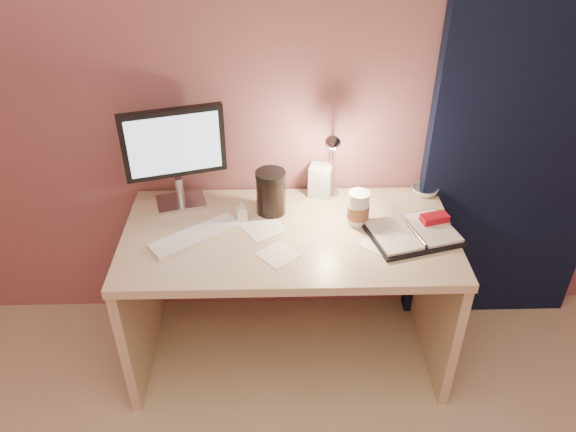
{
  "coord_description": "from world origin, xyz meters",
  "views": [
    {
      "loc": [
        -0.05,
        -0.52,
        2.12
      ],
      "look_at": [
        -0.01,
        1.33,
        0.85
      ],
      "focal_mm": 35.0,
      "sensor_mm": 36.0,
      "label": 1
    }
  ],
  "objects_px": {
    "monitor": "(174,149)",
    "desk_lamp": "(336,161)",
    "bowl": "(425,191)",
    "lotion_bottle": "(241,211)",
    "coffee_cup": "(358,209)",
    "planner": "(415,232)",
    "product_box": "(321,181)",
    "desk": "(288,263)",
    "dark_jar": "(271,195)",
    "clear_cup": "(395,213)",
    "keyboard": "(195,236)"
  },
  "relations": [
    {
      "from": "planner",
      "to": "dark_jar",
      "type": "xyz_separation_m",
      "value": [
        -0.6,
        0.19,
        0.08
      ]
    },
    {
      "from": "clear_cup",
      "to": "dark_jar",
      "type": "xyz_separation_m",
      "value": [
        -0.52,
        0.14,
        0.01
      ]
    },
    {
      "from": "clear_cup",
      "to": "dark_jar",
      "type": "bearing_deg",
      "value": 164.94
    },
    {
      "from": "desk",
      "to": "lotion_bottle",
      "type": "bearing_deg",
      "value": 174.27
    },
    {
      "from": "keyboard",
      "to": "dark_jar",
      "type": "distance_m",
      "value": 0.37
    },
    {
      "from": "lotion_bottle",
      "to": "dark_jar",
      "type": "xyz_separation_m",
      "value": [
        0.13,
        0.07,
        0.04
      ]
    },
    {
      "from": "monitor",
      "to": "keyboard",
      "type": "xyz_separation_m",
      "value": [
        0.09,
        -0.26,
        -0.27
      ]
    },
    {
      "from": "desk",
      "to": "dark_jar",
      "type": "relative_size",
      "value": 7.76
    },
    {
      "from": "desk",
      "to": "product_box",
      "type": "distance_m",
      "value": 0.4
    },
    {
      "from": "bowl",
      "to": "desk_lamp",
      "type": "bearing_deg",
      "value": -168.7
    },
    {
      "from": "desk",
      "to": "bowl",
      "type": "distance_m",
      "value": 0.72
    },
    {
      "from": "desk_lamp",
      "to": "planner",
      "type": "bearing_deg",
      "value": -29.89
    },
    {
      "from": "monitor",
      "to": "desk_lamp",
      "type": "xyz_separation_m",
      "value": [
        0.69,
        -0.04,
        -0.05
      ]
    },
    {
      "from": "desk",
      "to": "product_box",
      "type": "xyz_separation_m",
      "value": [
        0.15,
        0.22,
        0.3
      ]
    },
    {
      "from": "desk",
      "to": "planner",
      "type": "distance_m",
      "value": 0.59
    },
    {
      "from": "keyboard",
      "to": "bowl",
      "type": "relative_size",
      "value": 3.16
    },
    {
      "from": "lotion_bottle",
      "to": "product_box",
      "type": "bearing_deg",
      "value": 29.62
    },
    {
      "from": "clear_cup",
      "to": "desk_lamp",
      "type": "bearing_deg",
      "value": 142.45
    },
    {
      "from": "keyboard",
      "to": "dark_jar",
      "type": "height_order",
      "value": "dark_jar"
    },
    {
      "from": "coffee_cup",
      "to": "dark_jar",
      "type": "height_order",
      "value": "dark_jar"
    },
    {
      "from": "keyboard",
      "to": "bowl",
      "type": "bearing_deg",
      "value": -18.85
    },
    {
      "from": "keyboard",
      "to": "clear_cup",
      "type": "height_order",
      "value": "clear_cup"
    },
    {
      "from": "coffee_cup",
      "to": "bowl",
      "type": "relative_size",
      "value": 1.24
    },
    {
      "from": "bowl",
      "to": "desk_lamp",
      "type": "xyz_separation_m",
      "value": [
        -0.43,
        -0.09,
        0.21
      ]
    },
    {
      "from": "coffee_cup",
      "to": "product_box",
      "type": "relative_size",
      "value": 1.0
    },
    {
      "from": "monitor",
      "to": "planner",
      "type": "xyz_separation_m",
      "value": [
        1.01,
        -0.26,
        -0.26
      ]
    },
    {
      "from": "coffee_cup",
      "to": "planner",
      "type": "bearing_deg",
      "value": -21.96
    },
    {
      "from": "dark_jar",
      "to": "product_box",
      "type": "height_order",
      "value": "dark_jar"
    },
    {
      "from": "monitor",
      "to": "desk",
      "type": "bearing_deg",
      "value": -34.75
    },
    {
      "from": "monitor",
      "to": "bowl",
      "type": "bearing_deg",
      "value": -13.28
    },
    {
      "from": "planner",
      "to": "coffee_cup",
      "type": "xyz_separation_m",
      "value": [
        -0.23,
        0.09,
        0.06
      ]
    },
    {
      "from": "coffee_cup",
      "to": "product_box",
      "type": "height_order",
      "value": "same"
    },
    {
      "from": "monitor",
      "to": "desk_lamp",
      "type": "distance_m",
      "value": 0.69
    },
    {
      "from": "clear_cup",
      "to": "dark_jar",
      "type": "height_order",
      "value": "dark_jar"
    },
    {
      "from": "lotion_bottle",
      "to": "desk_lamp",
      "type": "xyz_separation_m",
      "value": [
        0.41,
        0.11,
        0.18
      ]
    },
    {
      "from": "monitor",
      "to": "clear_cup",
      "type": "distance_m",
      "value": 0.97
    },
    {
      "from": "bowl",
      "to": "lotion_bottle",
      "type": "height_order",
      "value": "lotion_bottle"
    },
    {
      "from": "planner",
      "to": "bowl",
      "type": "bearing_deg",
      "value": 54.96
    },
    {
      "from": "desk",
      "to": "desk_lamp",
      "type": "distance_m",
      "value": 0.52
    },
    {
      "from": "clear_cup",
      "to": "dark_jar",
      "type": "distance_m",
      "value": 0.54
    },
    {
      "from": "dark_jar",
      "to": "desk_lamp",
      "type": "xyz_separation_m",
      "value": [
        0.28,
        0.04,
        0.14
      ]
    },
    {
      "from": "coffee_cup",
      "to": "desk_lamp",
      "type": "distance_m",
      "value": 0.23
    },
    {
      "from": "bowl",
      "to": "dark_jar",
      "type": "relative_size",
      "value": 0.67
    },
    {
      "from": "clear_cup",
      "to": "lotion_bottle",
      "type": "relative_size",
      "value": 1.66
    },
    {
      "from": "clear_cup",
      "to": "desk_lamp",
      "type": "xyz_separation_m",
      "value": [
        -0.24,
        0.18,
        0.15
      ]
    },
    {
      "from": "monitor",
      "to": "coffee_cup",
      "type": "bearing_deg",
      "value": -28.24
    },
    {
      "from": "clear_cup",
      "to": "desk_lamp",
      "type": "distance_m",
      "value": 0.33
    },
    {
      "from": "bowl",
      "to": "product_box",
      "type": "distance_m",
      "value": 0.49
    },
    {
      "from": "monitor",
      "to": "dark_jar",
      "type": "relative_size",
      "value": 2.56
    },
    {
      "from": "coffee_cup",
      "to": "bowl",
      "type": "xyz_separation_m",
      "value": [
        0.34,
        0.22,
        -0.05
      ]
    }
  ]
}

